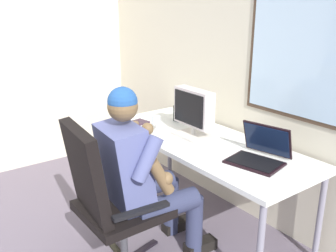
{
  "coord_description": "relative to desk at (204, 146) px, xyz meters",
  "views": [
    {
      "loc": [
        1.88,
        -0.12,
        1.76
      ],
      "look_at": [
        -0.14,
        1.37,
        0.93
      ],
      "focal_mm": 41.03,
      "sensor_mm": 36.0,
      "label": 1
    }
  ],
  "objects": [
    {
      "name": "person_seated",
      "position": [
        0.1,
        -0.64,
        -0.01
      ],
      "size": [
        0.55,
        0.8,
        1.25
      ],
      "color": "#303553",
      "rests_on": "ground"
    },
    {
      "name": "laptop",
      "position": [
        0.52,
        0.04,
        0.11
      ],
      "size": [
        0.41,
        0.4,
        0.24
      ],
      "color": "black",
      "rests_on": "desk"
    },
    {
      "name": "wall_rear",
      "position": [
        0.23,
        0.43,
        0.71
      ],
      "size": [
        4.47,
        0.08,
        2.72
      ],
      "color": "beige",
      "rests_on": "ground"
    },
    {
      "name": "cd_case",
      "position": [
        -0.68,
        -0.16,
        0.06
      ],
      "size": [
        0.16,
        0.15,
        0.01
      ],
      "color": "#311F30",
      "rests_on": "desk"
    },
    {
      "name": "wine_glass",
      "position": [
        -0.4,
        -0.18,
        0.14
      ],
      "size": [
        0.07,
        0.07,
        0.13
      ],
      "color": "silver",
      "rests_on": "desk"
    },
    {
      "name": "desk_speaker",
      "position": [
        -0.5,
        0.16,
        0.12
      ],
      "size": [
        0.1,
        0.1,
        0.14
      ],
      "color": "black",
      "rests_on": "desk"
    },
    {
      "name": "desk",
      "position": [
        0.0,
        0.0,
        0.0
      ],
      "size": [
        1.84,
        0.74,
        0.71
      ],
      "color": "gray",
      "rests_on": "ground"
    },
    {
      "name": "office_chair",
      "position": [
        0.08,
        -0.91,
        -0.09
      ],
      "size": [
        0.65,
        0.64,
        1.04
      ],
      "color": "black",
      "rests_on": "ground"
    },
    {
      "name": "crt_monitor",
      "position": [
        -0.12,
        -0.01,
        0.27
      ],
      "size": [
        0.37,
        0.23,
        0.38
      ],
      "color": "beige",
      "rests_on": "desk"
    }
  ]
}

